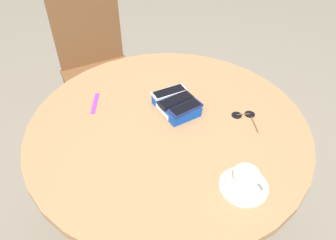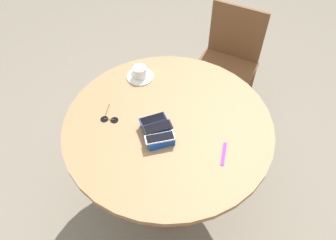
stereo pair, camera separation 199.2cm
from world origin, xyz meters
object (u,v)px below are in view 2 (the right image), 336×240
phone_box (157,132)px  saucer (140,77)px  phone_black (158,127)px  round_table (168,137)px  chair_far_side (226,64)px  phone_white (160,138)px  coffee_cup (140,72)px  lanyard_strap (224,154)px  sunglasses (109,118)px  phone_navy (153,119)px

phone_box → saucer: phone_box is taller
phone_box → saucer: (0.41, -0.13, -0.02)m
phone_box → phone_black: bearing=-55.2°
round_table → chair_far_side: 0.97m
round_table → phone_white: phone_white is taller
saucer → coffee_cup: (0.00, 0.00, 0.04)m
lanyard_strap → sunglasses: sunglasses is taller
phone_black → saucer: size_ratio=0.96×
chair_far_side → phone_navy: bearing=117.3°
round_table → sunglasses: (0.18, 0.24, 0.12)m
phone_navy → chair_far_side: bearing=-62.7°
lanyard_strap → round_table: bearing=21.4°
saucer → coffee_cup: coffee_cup is taller
saucer → sunglasses: size_ratio=1.13×
phone_black → lanyard_strap: 0.33m
phone_white → chair_far_side: size_ratio=0.18×
round_table → saucer: (0.37, -0.05, 0.12)m
phone_navy → sunglasses: (0.16, 0.17, -0.05)m
round_table → phone_box: size_ratio=5.33×
phone_black → coffee_cup: size_ratio=1.38×
phone_white → coffee_cup: bearing=-17.7°
phone_black → saucer: (0.40, -0.13, -0.05)m
coffee_cup → round_table: bearing=172.9°
phone_white → phone_black: bearing=-21.6°
phone_black → sunglasses: phone_black is taller
round_table → chair_far_side: size_ratio=1.23×
saucer → sunglasses: (-0.19, 0.28, -0.00)m
phone_white → chair_far_side: chair_far_side is taller
sunglasses → chair_far_side: 1.14m
round_table → phone_box: (-0.04, 0.08, 0.14)m
phone_navy → saucer: size_ratio=0.91×
phone_black → phone_white: bearing=158.4°
phone_white → saucer: phone_white is taller
round_table → phone_black: 0.19m
phone_box → chair_far_side: (0.52, -0.90, -0.35)m
round_table → sunglasses: 0.32m
coffee_cup → sunglasses: size_ratio=0.79×
saucer → round_table: bearing=172.8°
coffee_cup → lanyard_strap: 0.67m
saucer → lanyard_strap: (-0.67, -0.07, -0.00)m
round_table → phone_box: phone_box is taller
phone_box → phone_black: phone_black is taller
chair_far_side → round_table: bearing=120.4°
phone_box → lanyard_strap: 0.33m
round_table → sunglasses: size_ratio=7.84×
phone_white → lanyard_strap: size_ratio=1.14×
coffee_cup → saucer: bearing=-174.9°
phone_box → saucer: size_ratio=1.30×
lanyard_strap → chair_far_side: bearing=-41.9°
round_table → sunglasses: bearing=52.8°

